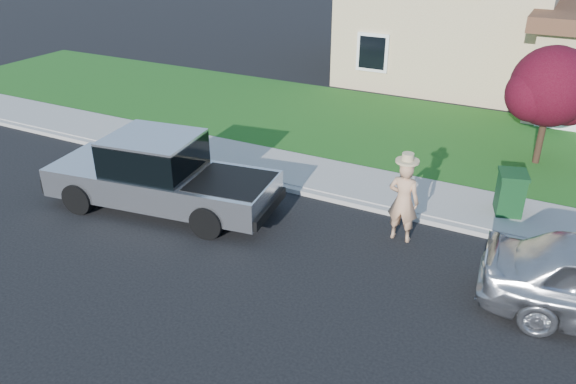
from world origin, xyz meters
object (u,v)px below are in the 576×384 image
at_px(pickup_truck, 160,175).
at_px(woman, 403,200).
at_px(ornamental_tree, 552,90).
at_px(trash_bin, 510,192).

bearing_deg(pickup_truck, woman, 4.74).
xyz_separation_m(ornamental_tree, trash_bin, (-0.31, -3.64, -1.56)).
height_order(pickup_truck, trash_bin, pickup_truck).
distance_m(woman, trash_bin, 2.90).
xyz_separation_m(pickup_truck, woman, (5.64, 1.27, 0.10)).
height_order(pickup_truck, woman, woman).
relative_size(ornamental_tree, trash_bin, 3.23).
bearing_deg(woman, pickup_truck, 13.06).
height_order(woman, ornamental_tree, ornamental_tree).
bearing_deg(trash_bin, woman, -148.60).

